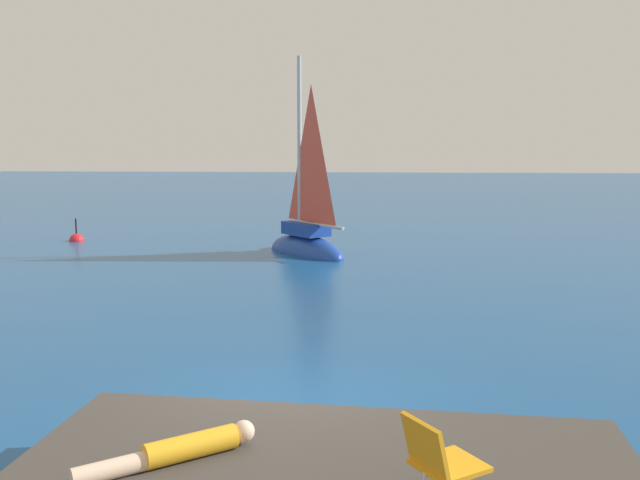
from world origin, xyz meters
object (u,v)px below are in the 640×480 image
Objects in this scene: person_sunbather at (178,450)px; beach_chair at (439,458)px; sailboat_near at (306,243)px; marker_buoy at (77,241)px.

person_sunbather is 1.87× the size of beach_chair.
marker_buoy is (-8.96, 2.41, -0.38)m from sailboat_near.
sailboat_near is 17.08m from beach_chair.
marker_buoy is at bearing 33.81° from sailboat_near.
person_sunbather is 20.81m from marker_buoy.
beach_chair reaches higher than person_sunbather.
sailboat_near is 4.75× the size of person_sunbather.
person_sunbather is at bearing 130.28° from beach_chair.
person_sunbather is (0.35, -16.19, 0.38)m from sailboat_near.
beach_chair is 22.54m from marker_buoy.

